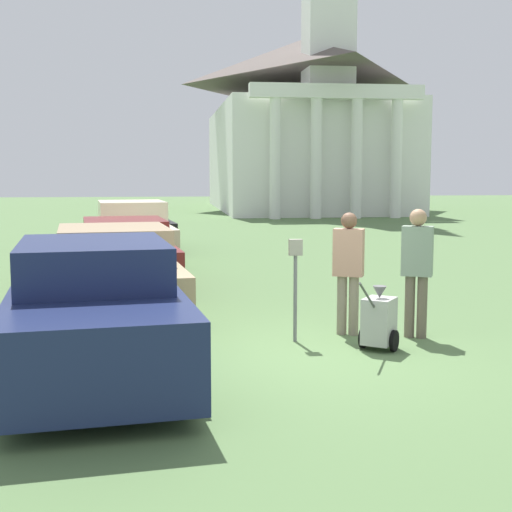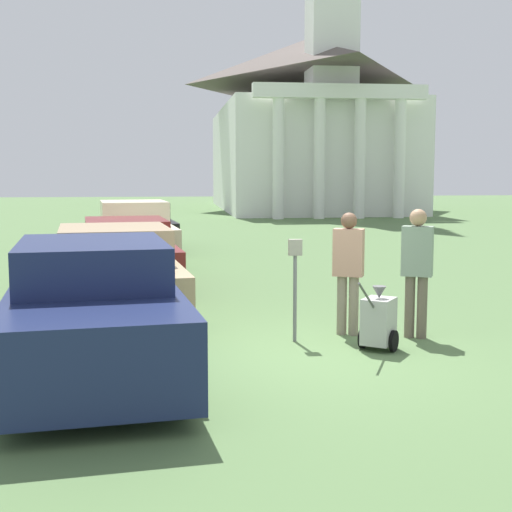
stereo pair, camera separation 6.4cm
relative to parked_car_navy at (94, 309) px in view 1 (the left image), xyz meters
name	(u,v)px [view 1 (the left image)]	position (x,y,z in m)	size (l,w,h in m)	color
ground_plane	(301,357)	(2.52, 0.21, -0.72)	(120.00, 120.00, 0.00)	#517042
parked_car_navy	(94,309)	(0.00, 0.00, 0.00)	(2.44, 5.31, 1.53)	#19234C
parked_car_tan	(114,273)	(0.00, 3.29, -0.04)	(2.49, 5.04, 1.44)	tan
parked_car_maroon	(124,253)	(0.00, 6.46, -0.06)	(2.39, 5.13, 1.37)	maroon
parked_car_cream	(132,234)	(0.00, 10.00, 0.01)	(2.39, 5.04, 1.59)	beige
parked_car_black	(136,228)	(0.00, 13.12, -0.05)	(2.42, 4.85, 1.43)	black
parking_meter	(295,271)	(2.59, 1.03, 0.26)	(0.18, 0.09, 1.41)	slate
person_worker	(348,265)	(3.41, 1.34, 0.29)	(0.47, 0.37, 1.75)	gray
person_supervisor	(417,264)	(4.31, 1.04, 0.32)	(0.47, 0.38, 1.81)	#665B4C
equipment_cart	(379,321)	(3.59, 0.44, -0.33)	(0.73, 0.91, 1.00)	#B2B2AD
church	(302,119)	(9.42, 35.71, 4.88)	(10.51, 19.07, 23.65)	white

